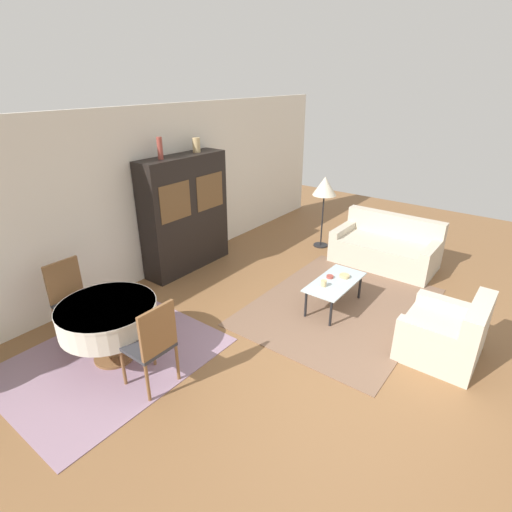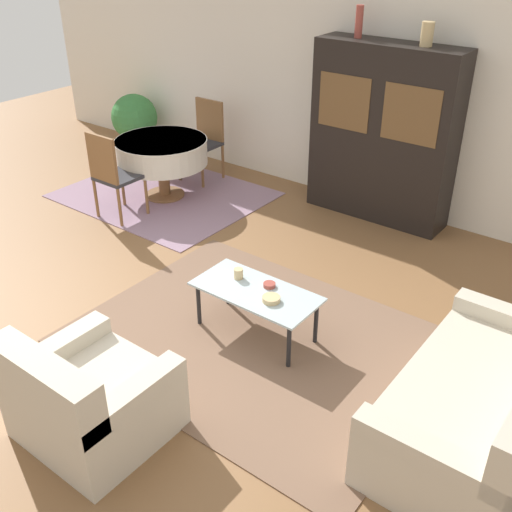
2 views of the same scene
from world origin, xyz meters
TOP-DOWN VIEW (x-y plane):
  - ground_plane at (0.00, 0.00)m, footprint 14.00×14.00m
  - wall_back at (0.00, 3.63)m, footprint 10.00×0.06m
  - area_rug at (1.18, 0.60)m, footprint 2.89×2.21m
  - dining_rug at (-1.54, 2.24)m, footprint 2.38×1.92m
  - couch at (3.01, 0.65)m, footprint 0.95×1.73m
  - armchair at (0.91, -0.88)m, footprint 0.91×0.85m
  - coffee_table at (1.11, 0.68)m, footprint 1.05×0.51m
  - display_cabinet at (0.81, 3.36)m, footprint 1.61×0.45m
  - dining_table at (-1.50, 2.23)m, footprint 1.11×1.11m
  - dining_chair_near at (-1.50, 1.45)m, footprint 0.44×0.44m
  - dining_chair_far at (-1.50, 3.00)m, footprint 0.44×0.44m
  - floor_lamp at (3.05, 1.95)m, footprint 0.44×0.44m
  - cup at (0.88, 0.74)m, footprint 0.08×0.08m
  - bowl at (1.29, 0.63)m, footprint 0.14×0.14m
  - bowl_small at (1.16, 0.79)m, footprint 0.10×0.10m
  - vase_tall at (0.41, 3.36)m, footprint 0.08×0.08m
  - vase_short at (1.17, 3.36)m, footprint 0.12×0.12m

SIDE VIEW (x-z plane):
  - ground_plane at x=0.00m, z-range 0.00..0.00m
  - area_rug at x=1.18m, z-range 0.00..0.01m
  - dining_rug at x=-1.54m, z-range 0.00..0.01m
  - couch at x=3.01m, z-range -0.12..0.72m
  - armchair at x=0.91m, z-range -0.10..0.71m
  - coffee_table at x=1.11m, z-range 0.18..0.59m
  - bowl_small at x=1.16m, z-range 0.43..0.46m
  - bowl at x=1.29m, z-range 0.43..0.47m
  - cup at x=0.88m, z-range 0.43..0.52m
  - dining_chair_near at x=-1.50m, z-range 0.07..1.08m
  - dining_chair_far at x=-1.50m, z-range 0.07..1.08m
  - dining_table at x=-1.50m, z-range 0.22..0.94m
  - display_cabinet at x=0.81m, z-range 0.00..1.94m
  - floor_lamp at x=3.05m, z-range 0.48..1.86m
  - wall_back at x=0.00m, z-range 0.00..2.70m
  - vase_short at x=1.17m, z-range 1.94..2.17m
  - vase_tall at x=0.41m, z-range 1.94..2.26m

